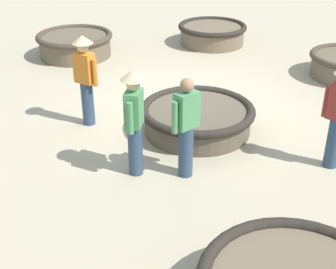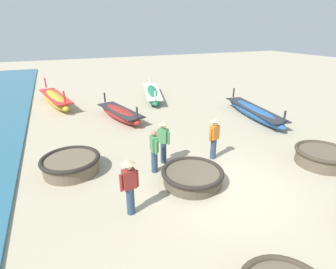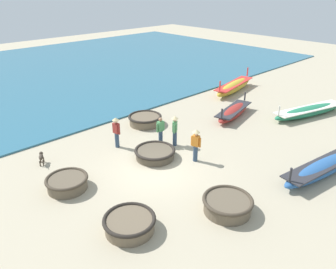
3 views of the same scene
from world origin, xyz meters
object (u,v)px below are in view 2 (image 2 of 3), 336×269
(coracle_far_right, at_px, (71,164))
(fisherman_hauling, at_px, (214,136))
(coracle_weathered, at_px, (192,176))
(coracle_center, at_px, (322,156))
(fisherman_by_coracle, at_px, (163,139))
(long_boat_green_hull, at_px, (55,99))
(fisherman_crouching, at_px, (129,183))
(long_boat_ochre_hull, at_px, (120,114))
(long_boat_white_hull, at_px, (254,112))
(fisherman_standing_left, at_px, (154,150))
(long_boat_red_hull, at_px, (152,94))

(coracle_far_right, height_order, fisherman_hauling, fisherman_hauling)
(coracle_weathered, height_order, coracle_center, coracle_center)
(fisherman_by_coracle, bearing_deg, coracle_center, -24.72)
(fisherman_hauling, xyz_separation_m, fisherman_by_coracle, (-1.89, 0.46, 0.00))
(fisherman_hauling, bearing_deg, coracle_far_right, 167.83)
(coracle_far_right, bearing_deg, long_boat_green_hull, 91.23)
(fisherman_hauling, relative_size, fisherman_by_coracle, 1.00)
(coracle_weathered, distance_m, fisherman_crouching, 2.45)
(coracle_weathered, relative_size, long_boat_ochre_hull, 0.49)
(long_boat_ochre_hull, bearing_deg, fisherman_hauling, -70.26)
(long_boat_white_hull, distance_m, fisherman_hauling, 5.87)
(fisherman_crouching, height_order, fisherman_by_coracle, same)
(long_boat_ochre_hull, relative_size, fisherman_standing_left, 2.67)
(fisherman_crouching, bearing_deg, coracle_center, -0.89)
(coracle_far_right, xyz_separation_m, coracle_center, (8.59, -3.11, 0.00))
(long_boat_red_hull, relative_size, fisherman_crouching, 3.53)
(long_boat_red_hull, relative_size, fisherman_standing_left, 3.75)
(long_boat_white_hull, height_order, long_boat_red_hull, long_boat_white_hull)
(coracle_far_right, bearing_deg, long_boat_ochre_hull, 59.04)
(coracle_far_right, height_order, long_boat_red_hull, long_boat_red_hull)
(fisherman_standing_left, bearing_deg, fisherman_hauling, 1.33)
(coracle_far_right, relative_size, fisherman_standing_left, 1.30)
(fisherman_hauling, bearing_deg, fisherman_standing_left, -178.67)
(long_boat_red_hull, height_order, fisherman_hauling, fisherman_hauling)
(coracle_weathered, xyz_separation_m, long_boat_green_hull, (-3.76, 11.66, 0.14))
(long_boat_red_hull, bearing_deg, fisherman_standing_left, -109.90)
(long_boat_green_hull, xyz_separation_m, fisherman_hauling, (5.34, -10.43, 0.55))
(long_boat_ochre_hull, bearing_deg, long_boat_green_hull, 125.90)
(coracle_center, xyz_separation_m, long_boat_green_hull, (-8.79, 12.43, 0.09))
(coracle_far_right, relative_size, long_boat_red_hull, 0.35)
(coracle_weathered, distance_m, fisherman_standing_left, 1.57)
(coracle_center, bearing_deg, fisherman_crouching, 179.11)
(fisherman_crouching, relative_size, fisherman_standing_left, 1.06)
(coracle_weathered, distance_m, long_boat_red_hull, 11.31)
(coracle_far_right, distance_m, fisherman_crouching, 3.33)
(long_boat_white_hull, bearing_deg, coracle_weathered, -144.50)
(coracle_weathered, height_order, long_boat_ochre_hull, long_boat_ochre_hull)
(fisherman_crouching, bearing_deg, long_boat_white_hull, 31.08)
(coracle_far_right, distance_m, long_boat_green_hull, 9.32)
(long_boat_red_hull, height_order, fisherman_by_coracle, fisherman_by_coracle)
(long_boat_white_hull, distance_m, fisherman_crouching, 10.11)
(long_boat_ochre_hull, bearing_deg, fisherman_crouching, -101.81)
(long_boat_green_hull, relative_size, fisherman_hauling, 3.32)
(coracle_weathered, bearing_deg, fisherman_standing_left, 126.42)
(fisherman_standing_left, relative_size, fisherman_by_coracle, 0.94)
(long_boat_white_hull, relative_size, fisherman_hauling, 3.31)
(fisherman_crouching, relative_size, fisherman_hauling, 1.00)
(long_boat_red_hull, bearing_deg, coracle_far_right, -125.84)
(coracle_center, bearing_deg, fisherman_by_coracle, 155.28)
(coracle_weathered, bearing_deg, coracle_center, -8.69)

